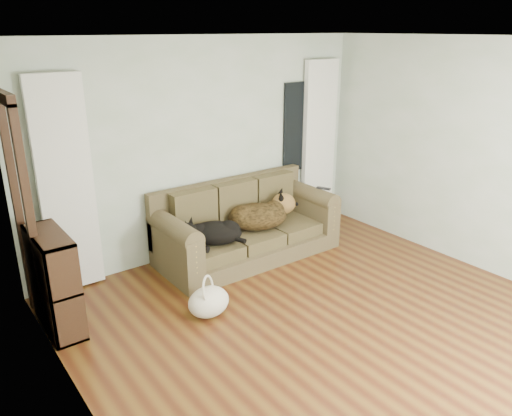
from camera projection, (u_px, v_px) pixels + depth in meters
floor at (351, 337)px, 4.57m from camera, size 5.00×5.00×0.00m
ceiling at (374, 38)px, 3.69m from camera, size 5.00×5.00×0.00m
wall_back at (206, 148)px, 6.02m from camera, size 4.50×0.04×2.60m
wall_left at (94, 280)px, 2.87m from camera, size 0.04×5.00×2.60m
wall_right at (504, 162)px, 5.39m from camera, size 0.04×5.00×2.60m
curtain_left at (66, 187)px, 5.06m from camera, size 0.55×0.08×2.25m
curtain_right at (319, 142)px, 7.02m from camera, size 0.55×0.08×2.25m
window_pane at (298, 127)px, 6.77m from camera, size 0.50×0.03×1.20m
door_casing at (24, 217)px, 4.54m from camera, size 0.07×0.60×2.10m
sofa at (248, 222)px, 6.05m from camera, size 2.21×0.95×0.90m
dog_black_lab at (212, 233)px, 5.66m from camera, size 0.74×0.70×0.26m
dog_shepherd at (260, 216)px, 6.12m from camera, size 0.91×0.78×0.34m
tv_remote at (324, 188)px, 6.39m from camera, size 0.11×0.17×0.02m
tote_bag at (209, 301)px, 4.86m from camera, size 0.51×0.46×0.31m
bookshelf at (54, 279)px, 4.57m from camera, size 0.35×0.78×0.95m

